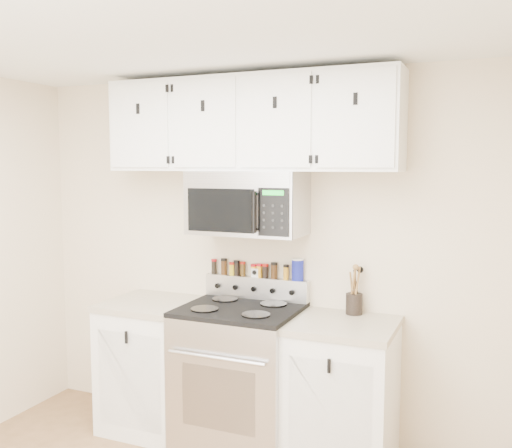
{
  "coord_description": "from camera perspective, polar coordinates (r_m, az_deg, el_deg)",
  "views": [
    {
      "loc": [
        1.53,
        -1.9,
        1.88
      ],
      "look_at": [
        0.11,
        1.45,
        1.5
      ],
      "focal_mm": 40.0,
      "sensor_mm": 36.0,
      "label": 1
    }
  ],
  "objects": [
    {
      "name": "spice_jar_9",
      "position": [
        3.91,
        3.02,
        -4.82
      ],
      "size": [
        0.04,
        0.04,
        0.1
      ],
      "color": "orange",
      "rests_on": "range"
    },
    {
      "name": "spice_jar_8",
      "position": [
        3.94,
        1.81,
        -4.66
      ],
      "size": [
        0.05,
        0.05,
        0.11
      ],
      "color": "#39210D",
      "rests_on": "range"
    },
    {
      "name": "spice_jar_5",
      "position": [
        4.0,
        -0.26,
        -4.65
      ],
      "size": [
        0.04,
        0.04,
        0.09
      ],
      "color": "#F0A51C",
      "rests_on": "range"
    },
    {
      "name": "microwave",
      "position": [
        3.79,
        -0.85,
        2.13
      ],
      "size": [
        0.76,
        0.44,
        0.42
      ],
      "color": "#9E9EA3",
      "rests_on": "back_wall"
    },
    {
      "name": "salt_canister",
      "position": [
        3.88,
        4.19,
        -4.55
      ],
      "size": [
        0.08,
        0.08,
        0.15
      ],
      "color": "navy",
      "rests_on": "range"
    },
    {
      "name": "spice_jar_4",
      "position": [
        4.03,
        -1.33,
        -4.49
      ],
      "size": [
        0.04,
        0.04,
        0.1
      ],
      "color": "#412B0F",
      "rests_on": "range"
    },
    {
      "name": "kitchen_timer",
      "position": [
        4.0,
        -0.04,
        -4.88
      ],
      "size": [
        0.05,
        0.04,
        0.06
      ],
      "primitive_type": "cube",
      "rotation": [
        0.0,
        0.0,
        0.01
      ],
      "color": "silver",
      "rests_on": "range"
    },
    {
      "name": "ceiling",
      "position": [
        2.52,
        -16.28,
        19.84
      ],
      "size": [
        3.5,
        3.5,
        0.01
      ],
      "primitive_type": "cube",
      "color": "white",
      "rests_on": "back_wall"
    },
    {
      "name": "base_cabinet_left",
      "position": [
        4.26,
        -10.18,
        -13.61
      ],
      "size": [
        0.64,
        0.62,
        0.92
      ],
      "color": "white",
      "rests_on": "floor"
    },
    {
      "name": "spice_jar_3",
      "position": [
        4.05,
        -1.95,
        -4.39
      ],
      "size": [
        0.04,
        0.04,
        0.11
      ],
      "color": "black",
      "rests_on": "range"
    },
    {
      "name": "upper_cabinets",
      "position": [
        3.81,
        -0.71,
        9.98
      ],
      "size": [
        2.0,
        0.35,
        0.62
      ],
      "color": "white",
      "rests_on": "back_wall"
    },
    {
      "name": "spice_jar_1",
      "position": [
        4.09,
        -3.23,
        -4.25
      ],
      "size": [
        0.04,
        0.04,
        0.11
      ],
      "color": "#40250F",
      "rests_on": "range"
    },
    {
      "name": "spice_jar_2",
      "position": [
        4.07,
        -2.38,
        -4.47
      ],
      "size": [
        0.04,
        0.04,
        0.09
      ],
      "color": "gold",
      "rests_on": "range"
    },
    {
      "name": "range",
      "position": [
        3.92,
        -1.61,
        -14.89
      ],
      "size": [
        0.76,
        0.65,
        1.1
      ],
      "color": "#B7B7BA",
      "rests_on": "floor"
    },
    {
      "name": "spice_jar_0",
      "position": [
        4.13,
        -4.22,
        -4.23
      ],
      "size": [
        0.04,
        0.04,
        0.11
      ],
      "color": "black",
      "rests_on": "range"
    },
    {
      "name": "back_wall",
      "position": [
        4.01,
        0.25,
        -3.13
      ],
      "size": [
        3.5,
        0.01,
        2.5
      ],
      "primitive_type": "cube",
      "color": "beige",
      "rests_on": "floor"
    },
    {
      "name": "spice_jar_6",
      "position": [
        3.98,
        0.33,
        -4.66
      ],
      "size": [
        0.04,
        0.04,
        0.1
      ],
      "color": "orange",
      "rests_on": "range"
    },
    {
      "name": "base_cabinet_right",
      "position": [
        3.74,
        8.63,
        -16.46
      ],
      "size": [
        0.64,
        0.62,
        0.92
      ],
      "color": "white",
      "rests_on": "floor"
    },
    {
      "name": "utensil_crock",
      "position": [
        3.76,
        9.79,
        -7.71
      ],
      "size": [
        0.11,
        0.11,
        0.31
      ],
      "color": "black",
      "rests_on": "base_cabinet_right"
    },
    {
      "name": "spice_jar_7",
      "position": [
        3.97,
        0.93,
        -4.7
      ],
      "size": [
        0.04,
        0.04,
        0.1
      ],
      "color": "black",
      "rests_on": "range"
    }
  ]
}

